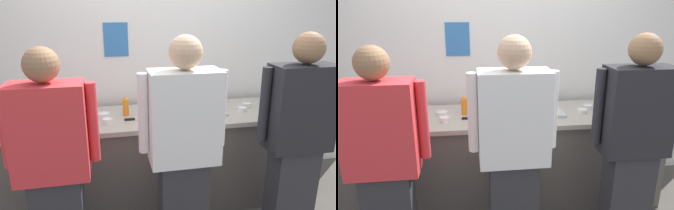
# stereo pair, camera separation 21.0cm
# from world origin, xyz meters

# --- Properties ---
(wall_back) EXTENTS (4.56, 0.11, 2.70)m
(wall_back) POSITION_xyz_m (-0.00, 0.85, 1.35)
(wall_back) COLOR white
(wall_back) RESTS_ON ground
(prep_counter) EXTENTS (2.91, 0.70, 0.89)m
(prep_counter) POSITION_xyz_m (0.00, 0.37, 0.45)
(prep_counter) COLOR #56514C
(prep_counter) RESTS_ON ground
(chef_near_left) EXTENTS (0.60, 0.24, 1.61)m
(chef_near_left) POSITION_xyz_m (-0.89, -0.38, 0.85)
(chef_near_left) COLOR #2D2D33
(chef_near_left) RESTS_ON ground
(chef_center) EXTENTS (0.61, 0.24, 1.67)m
(chef_center) POSITION_xyz_m (-0.03, -0.38, 0.88)
(chef_center) COLOR #2D2D33
(chef_center) RESTS_ON ground
(chef_far_right) EXTENTS (0.61, 0.24, 1.67)m
(chef_far_right) POSITION_xyz_m (0.84, -0.35, 0.88)
(chef_far_right) COLOR #2D2D33
(chef_far_right) RESTS_ON ground
(plate_stack_front) EXTENTS (0.25, 0.25, 0.08)m
(plate_stack_front) POSITION_xyz_m (1.09, 0.29, 0.93)
(plate_stack_front) COLOR white
(plate_stack_front) RESTS_ON prep_counter
(mixing_bowl_steel) EXTENTS (0.34, 0.34, 0.12)m
(mixing_bowl_steel) POSITION_xyz_m (-1.05, 0.36, 0.95)
(mixing_bowl_steel) COLOR #B7BABF
(mixing_bowl_steel) RESTS_ON prep_counter
(sheet_tray) EXTENTS (0.53, 0.37, 0.02)m
(sheet_tray) POSITION_xyz_m (0.26, 0.37, 0.90)
(sheet_tray) COLOR #B7BABF
(sheet_tray) RESTS_ON prep_counter
(squeeze_bottle_primary) EXTENTS (0.06, 0.06, 0.19)m
(squeeze_bottle_primary) POSITION_xyz_m (-0.08, 0.40, 0.98)
(squeeze_bottle_primary) COLOR orange
(squeeze_bottle_primary) RESTS_ON prep_counter
(squeeze_bottle_secondary) EXTENTS (0.06, 0.06, 0.18)m
(squeeze_bottle_secondary) POSITION_xyz_m (-0.37, 0.41, 0.98)
(squeeze_bottle_secondary) COLOR orange
(squeeze_bottle_secondary) RESTS_ON prep_counter
(ramekin_red_sauce) EXTENTS (0.08, 0.08, 0.04)m
(ramekin_red_sauce) POSITION_xyz_m (-0.54, 0.23, 0.91)
(ramekin_red_sauce) COLOR white
(ramekin_red_sauce) RESTS_ON prep_counter
(ramekin_orange_sauce) EXTENTS (0.10, 0.10, 0.04)m
(ramekin_orange_sauce) POSITION_xyz_m (-0.57, 0.40, 0.91)
(ramekin_orange_sauce) COLOR white
(ramekin_orange_sauce) RESTS_ON prep_counter
(ramekin_yellow_sauce) EXTENTS (0.08, 0.08, 0.04)m
(ramekin_yellow_sauce) POSITION_xyz_m (0.70, 0.30, 0.91)
(ramekin_yellow_sauce) COLOR white
(ramekin_yellow_sauce) RESTS_ON prep_counter
(ramekin_green_sauce) EXTENTS (0.09, 0.09, 0.04)m
(ramekin_green_sauce) POSITION_xyz_m (0.80, 0.42, 0.91)
(ramekin_green_sauce) COLOR white
(ramekin_green_sauce) RESTS_ON prep_counter
(chefs_knife) EXTENTS (0.27, 0.03, 0.02)m
(chefs_knife) POSITION_xyz_m (-0.28, 0.27, 0.90)
(chefs_knife) COLOR #B7BABF
(chefs_knife) RESTS_ON prep_counter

